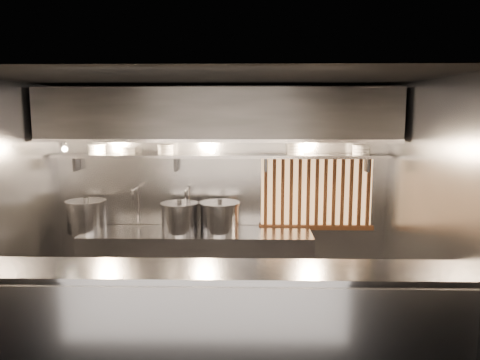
{
  "coord_description": "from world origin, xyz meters",
  "views": [
    {
      "loc": [
        0.4,
        -4.82,
        2.48
      ],
      "look_at": [
        0.28,
        0.55,
        1.68
      ],
      "focal_mm": 35.0,
      "sensor_mm": 36.0,
      "label": 1
    }
  ],
  "objects_px": {
    "stock_pot_left": "(87,216)",
    "heat_lamp": "(63,144)",
    "pendant_bulb": "(212,151)",
    "stock_pot_right": "(220,217)",
    "stock_pot_mid": "(180,218)"
  },
  "relations": [
    {
      "from": "stock_pot_mid",
      "to": "stock_pot_right",
      "type": "xyz_separation_m",
      "value": [
        0.52,
        0.03,
        0.0
      ]
    },
    {
      "from": "pendant_bulb",
      "to": "stock_pot_left",
      "type": "bearing_deg",
      "value": -177.65
    },
    {
      "from": "heat_lamp",
      "to": "stock_pot_mid",
      "type": "distance_m",
      "value": 1.7
    },
    {
      "from": "pendant_bulb",
      "to": "stock_pot_left",
      "type": "xyz_separation_m",
      "value": [
        -1.65,
        -0.07,
        -0.85
      ]
    },
    {
      "from": "stock_pot_left",
      "to": "stock_pot_right",
      "type": "xyz_separation_m",
      "value": [
        1.75,
        -0.01,
        -0.01
      ]
    },
    {
      "from": "stock_pot_left",
      "to": "heat_lamp",
      "type": "bearing_deg",
      "value": -117.68
    },
    {
      "from": "stock_pot_mid",
      "to": "stock_pot_right",
      "type": "bearing_deg",
      "value": 3.53
    },
    {
      "from": "pendant_bulb",
      "to": "stock_pot_mid",
      "type": "bearing_deg",
      "value": -164.74
    },
    {
      "from": "stock_pot_left",
      "to": "stock_pot_mid",
      "type": "height_order",
      "value": "stock_pot_left"
    },
    {
      "from": "heat_lamp",
      "to": "stock_pot_mid",
      "type": "relative_size",
      "value": 0.64
    },
    {
      "from": "pendant_bulb",
      "to": "heat_lamp",
      "type": "bearing_deg",
      "value": -169.0
    },
    {
      "from": "pendant_bulb",
      "to": "stock_pot_mid",
      "type": "height_order",
      "value": "pendant_bulb"
    },
    {
      "from": "stock_pot_left",
      "to": "stock_pot_right",
      "type": "distance_m",
      "value": 1.75
    },
    {
      "from": "stock_pot_right",
      "to": "stock_pot_left",
      "type": "bearing_deg",
      "value": 179.54
    },
    {
      "from": "pendant_bulb",
      "to": "stock_pot_mid",
      "type": "xyz_separation_m",
      "value": [
        -0.42,
        -0.11,
        -0.86
      ]
    }
  ]
}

